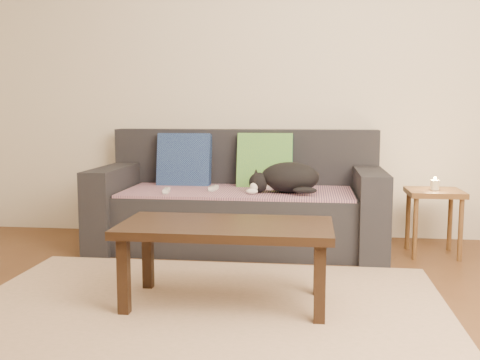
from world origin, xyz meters
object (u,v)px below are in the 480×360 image
object	(u,v)px
cat	(287,178)
sofa	(240,206)
wii_remote_b	(213,188)
side_table	(434,201)
wii_remote_a	(166,191)
coffee_table	(226,234)

from	to	relation	value
cat	sofa	bearing A→B (deg)	176.66
wii_remote_b	side_table	distance (m)	1.57
cat	wii_remote_a	bearing A→B (deg)	-149.62
wii_remote_b	side_table	bearing A→B (deg)	-82.19
sofa	coffee_table	size ratio (longest dim) A/B	1.91
coffee_table	sofa	bearing A→B (deg)	94.19
cat	side_table	world-z (taller)	cat
side_table	coffee_table	distance (m)	1.78
wii_remote_b	coffee_table	size ratio (longest dim) A/B	0.14
sofa	cat	world-z (taller)	sofa
side_table	coffee_table	world-z (taller)	side_table
cat	wii_remote_b	xyz separation A→B (m)	(-0.54, 0.06, -0.09)
cat	side_table	bearing A→B (deg)	27.18
wii_remote_a	coffee_table	world-z (taller)	wii_remote_a
wii_remote_a	coffee_table	xyz separation A→B (m)	(0.58, -1.02, -0.07)
side_table	cat	bearing A→B (deg)	-175.49
sofa	wii_remote_a	size ratio (longest dim) A/B	14.00
sofa	wii_remote_a	bearing A→B (deg)	-149.13
cat	wii_remote_b	distance (m)	0.55
sofa	side_table	world-z (taller)	sofa
wii_remote_a	wii_remote_b	distance (m)	0.35
sofa	side_table	xyz separation A→B (m)	(1.39, -0.10, 0.08)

